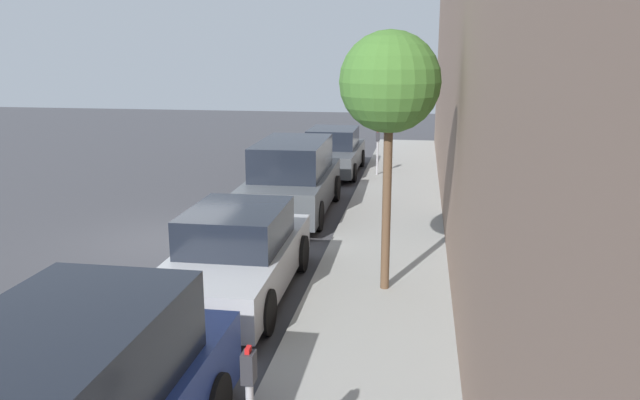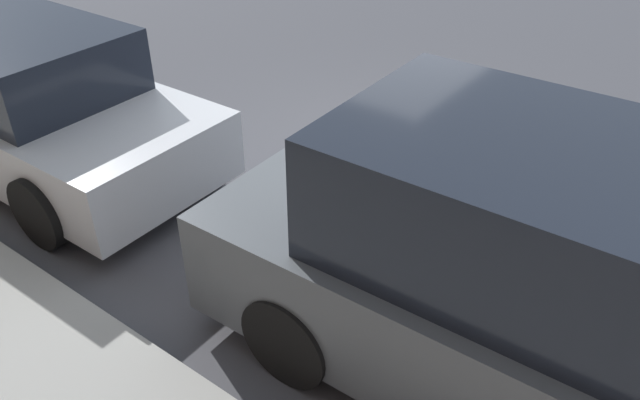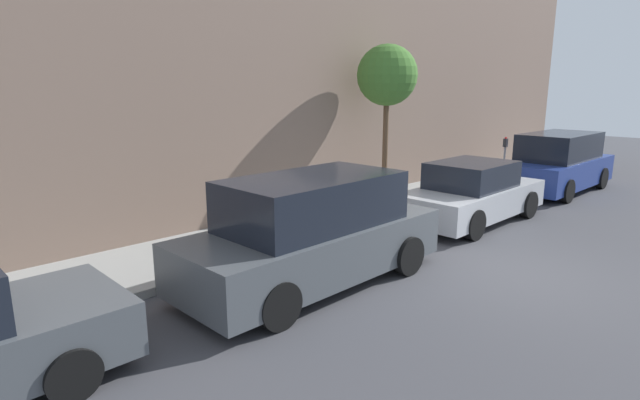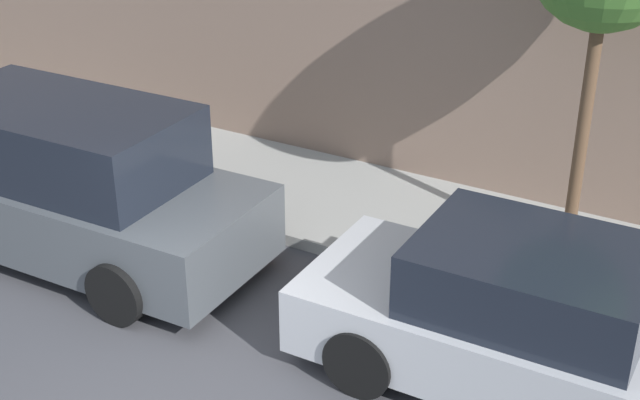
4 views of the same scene
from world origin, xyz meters
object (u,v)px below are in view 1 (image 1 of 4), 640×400
parked_minivan_third (293,179)px  parking_meter_far (377,148)px  parked_sedan_second (236,255)px  street_tree (390,84)px  parked_sedan_fourth (333,152)px

parked_minivan_third → parking_meter_far: parked_minivan_third is taller
parked_minivan_third → parked_sedan_second: bearing=-88.2°
parking_meter_far → street_tree: street_tree is taller
parked_sedan_fourth → parking_meter_far: parking_meter_far is taller
parked_sedan_fourth → parked_minivan_third: bearing=-92.6°
parked_sedan_fourth → parking_meter_far: (1.59, -0.80, 0.32)m
parked_minivan_third → parked_sedan_fourth: bearing=87.4°
parking_meter_far → street_tree: bearing=-85.1°
parked_minivan_third → parking_meter_far: 5.14m
parked_sedan_second → parked_sedan_fourth: (0.07, 11.26, 0.00)m
parked_sedan_second → parked_sedan_fourth: size_ratio=1.00×
parked_sedan_fourth → street_tree: (2.46, -10.90, 2.90)m
street_tree → parking_meter_far: bearing=94.9°
parked_sedan_second → parking_meter_far: (1.66, 10.46, 0.32)m
parked_sedan_second → parked_minivan_third: 5.67m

